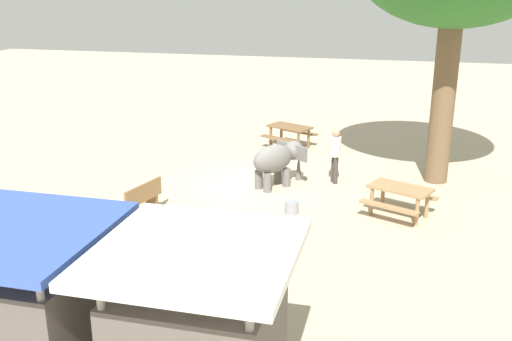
% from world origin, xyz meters
% --- Properties ---
extents(ground_plane, '(60.00, 60.00, 0.00)m').
position_xyz_m(ground_plane, '(0.00, 0.00, 0.00)').
color(ground_plane, '#BAA88C').
extents(elephant, '(1.61, 1.73, 1.26)m').
position_xyz_m(elephant, '(-0.60, -0.13, 0.80)').
color(elephant, slate).
rests_on(elephant, ground_plane).
extents(person_handler, '(0.32, 0.47, 1.62)m').
position_xyz_m(person_handler, '(-2.16, -0.82, 0.95)').
color(person_handler, '#3F3833').
rests_on(person_handler, ground_plane).
extents(wooden_bench, '(0.71, 1.45, 0.88)m').
position_xyz_m(wooden_bench, '(2.25, 2.98, 0.47)').
color(wooden_bench, olive).
rests_on(wooden_bench, ground_plane).
extents(picnic_table_near, '(1.98, 1.97, 0.78)m').
position_xyz_m(picnic_table_near, '(-0.14, -4.30, 0.59)').
color(picnic_table_near, brown).
rests_on(picnic_table_near, ground_plane).
extents(picnic_table_far, '(1.96, 1.95, 0.78)m').
position_xyz_m(picnic_table_far, '(-4.05, 1.37, 0.59)').
color(picnic_table_far, '#9E7A51').
rests_on(picnic_table_far, ground_plane).
extents(market_stall_blue, '(2.50, 2.50, 2.52)m').
position_xyz_m(market_stall_blue, '(1.03, 9.30, 1.14)').
color(market_stall_blue, '#59514C').
rests_on(market_stall_blue, ground_plane).
extents(feed_bucket, '(0.36, 0.36, 0.32)m').
position_xyz_m(feed_bucket, '(-1.39, 1.83, 0.16)').
color(feed_bucket, gray).
rests_on(feed_bucket, ground_plane).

